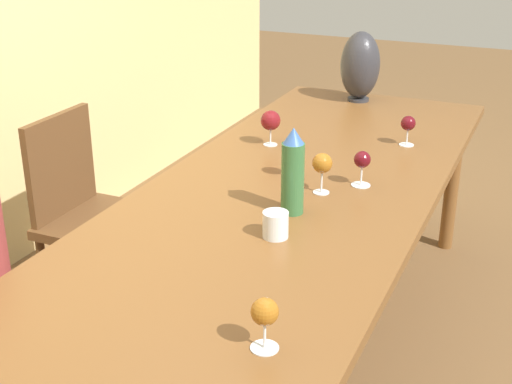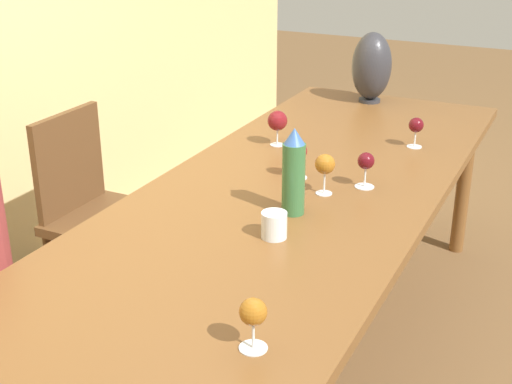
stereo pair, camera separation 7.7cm
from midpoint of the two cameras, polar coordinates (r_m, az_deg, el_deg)
dining_table at (r=2.36m, az=-0.11°, el=-2.81°), size 3.17×0.98×0.74m
water_bottle at (r=2.27m, az=1.99°, el=1.59°), size 0.07×0.07×0.29m
water_tumbler at (r=2.14m, az=0.54°, el=-2.64°), size 0.08×0.08×0.08m
vase at (r=3.60m, az=7.71°, el=9.99°), size 0.19×0.19×0.35m
wine_glass_0 at (r=2.58m, az=2.23°, el=3.20°), size 0.07×0.07×0.14m
wine_glass_1 at (r=1.61m, az=-0.68°, el=-9.73°), size 0.07×0.07×0.13m
wine_glass_2 at (r=2.92m, az=0.41°, el=5.70°), size 0.08×0.08×0.15m
wine_glass_3 at (r=2.98m, az=11.35°, el=5.32°), size 0.06×0.06×0.13m
wine_glass_4 at (r=2.44m, az=4.42°, el=2.23°), size 0.07×0.07×0.14m
wine_glass_5 at (r=2.53m, az=7.63°, el=2.45°), size 0.07×0.07×0.13m
chair_far at (r=3.02m, az=-13.74°, el=-1.55°), size 0.44×0.44×0.89m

